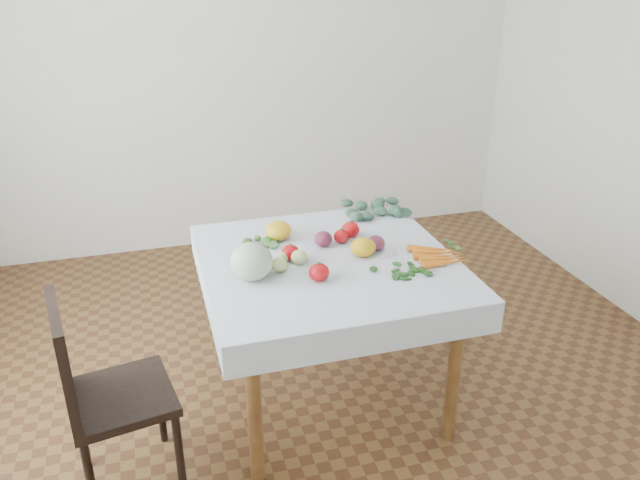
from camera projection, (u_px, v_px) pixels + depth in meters
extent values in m
plane|color=brown|center=(327.00, 394.00, 3.13)|extent=(4.00, 4.00, 0.00)
cube|color=white|center=(245.00, 59.00, 4.31)|extent=(4.00, 0.04, 2.70)
cube|color=brown|center=(328.00, 264.00, 2.83)|extent=(1.00, 1.00, 0.04)
cylinder|color=brown|center=(254.00, 410.00, 2.49)|extent=(0.06, 0.06, 0.71)
cylinder|color=brown|center=(454.00, 372.00, 2.71)|extent=(0.06, 0.06, 0.71)
cylinder|color=brown|center=(223.00, 303.00, 3.25)|extent=(0.06, 0.06, 0.71)
cylinder|color=brown|center=(380.00, 280.00, 3.48)|extent=(0.06, 0.06, 0.71)
cube|color=white|center=(328.00, 260.00, 2.82)|extent=(1.12, 1.12, 0.01)
cube|color=black|center=(121.00, 397.00, 2.46)|extent=(0.45, 0.45, 0.04)
cube|color=black|center=(63.00, 360.00, 2.29)|extent=(0.10, 0.39, 0.43)
cylinder|color=black|center=(179.00, 454.00, 2.48)|extent=(0.03, 0.03, 0.40)
cylinder|color=black|center=(80.00, 427.00, 2.62)|extent=(0.03, 0.03, 0.40)
cylinder|color=black|center=(160.00, 404.00, 2.75)|extent=(0.03, 0.03, 0.40)
ellipsoid|color=beige|center=(251.00, 261.00, 2.61)|extent=(0.23, 0.23, 0.16)
ellipsoid|color=#B40C10|center=(350.00, 230.00, 3.02)|extent=(0.12, 0.12, 0.08)
ellipsoid|color=#B40C10|center=(341.00, 236.00, 2.96)|extent=(0.08, 0.08, 0.07)
ellipsoid|color=#B40C10|center=(290.00, 253.00, 2.79)|extent=(0.11, 0.11, 0.07)
ellipsoid|color=#B40C10|center=(319.00, 272.00, 2.62)|extent=(0.11, 0.11, 0.08)
ellipsoid|color=yellow|center=(278.00, 230.00, 3.00)|extent=(0.15, 0.15, 0.09)
ellipsoid|color=yellow|center=(363.00, 247.00, 2.83)|extent=(0.12, 0.12, 0.08)
ellipsoid|color=#5E1B36|center=(323.00, 239.00, 2.93)|extent=(0.11, 0.11, 0.07)
ellipsoid|color=#5E1B36|center=(376.00, 243.00, 2.89)|extent=(0.11, 0.11, 0.07)
ellipsoid|color=#CFDD7F|center=(292.00, 258.00, 2.76)|extent=(0.06, 0.06, 0.05)
ellipsoid|color=#CFDD7F|center=(282.00, 259.00, 2.76)|extent=(0.06, 0.06, 0.05)
ellipsoid|color=#CFDD7F|center=(295.00, 262.00, 2.73)|extent=(0.06, 0.06, 0.05)
ellipsoid|color=#CFDD7F|center=(293.00, 253.00, 2.81)|extent=(0.06, 0.06, 0.05)
cone|color=orange|center=(432.00, 249.00, 2.87)|extent=(0.22, 0.11, 0.03)
cone|color=orange|center=(436.00, 253.00, 2.84)|extent=(0.22, 0.10, 0.03)
cone|color=orange|center=(439.00, 256.00, 2.81)|extent=(0.23, 0.08, 0.03)
cone|color=orange|center=(443.00, 259.00, 2.78)|extent=(0.23, 0.06, 0.03)
cone|color=orange|center=(446.00, 263.00, 2.75)|extent=(0.23, 0.04, 0.03)
ellipsoid|color=#3A5F46|center=(376.00, 208.00, 3.33)|extent=(0.06, 0.06, 0.04)
ellipsoid|color=#3A5F46|center=(367.00, 208.00, 3.33)|extent=(0.06, 0.06, 0.04)
ellipsoid|color=#3A5F46|center=(376.00, 210.00, 3.30)|extent=(0.06, 0.06, 0.04)
ellipsoid|color=#3A5F46|center=(375.00, 206.00, 3.36)|extent=(0.06, 0.06, 0.04)
ellipsoid|color=#3A5F46|center=(363.00, 210.00, 3.30)|extent=(0.06, 0.06, 0.04)
ellipsoid|color=#3A5F46|center=(385.00, 209.00, 3.32)|extent=(0.06, 0.06, 0.04)
ellipsoid|color=#3A5F46|center=(364.00, 205.00, 3.37)|extent=(0.06, 0.06, 0.04)
ellipsoid|color=#3A5F46|center=(371.00, 213.00, 3.26)|extent=(0.06, 0.06, 0.04)
ellipsoid|color=#3A5F46|center=(385.00, 205.00, 3.37)|extent=(0.06, 0.06, 0.04)
ellipsoid|color=#3A5F46|center=(353.00, 209.00, 3.32)|extent=(0.06, 0.06, 0.04)
ellipsoid|color=#3A5F46|center=(388.00, 213.00, 3.27)|extent=(0.06, 0.06, 0.04)
ellipsoid|color=#3A5F46|center=(371.00, 202.00, 3.42)|extent=(0.06, 0.06, 0.04)
ellipsoid|color=#3A5F46|center=(357.00, 215.00, 3.25)|extent=(0.06, 0.06, 0.04)
ellipsoid|color=#3A5F46|center=(397.00, 207.00, 3.35)|extent=(0.06, 0.06, 0.04)
ellipsoid|color=#3A5F46|center=(350.00, 204.00, 3.38)|extent=(0.06, 0.06, 0.04)
ellipsoid|color=#1E531A|center=(404.00, 270.00, 2.71)|extent=(0.05, 0.03, 0.01)
ellipsoid|color=#1E531A|center=(396.00, 269.00, 2.71)|extent=(0.05, 0.03, 0.01)
ellipsoid|color=#1E531A|center=(402.00, 273.00, 2.68)|extent=(0.05, 0.03, 0.01)
ellipsoid|color=#1E531A|center=(404.00, 267.00, 2.73)|extent=(0.05, 0.03, 0.01)
ellipsoid|color=#1E531A|center=(390.00, 271.00, 2.69)|extent=(0.05, 0.03, 0.01)
ellipsoid|color=#1E531A|center=(411.00, 272.00, 2.69)|extent=(0.05, 0.03, 0.01)
ellipsoid|color=#1E531A|center=(395.00, 265.00, 2.75)|extent=(0.05, 0.03, 0.01)
ellipsoid|color=#1E531A|center=(395.00, 276.00, 2.66)|extent=(0.05, 0.03, 0.01)
ellipsoid|color=#1E531A|center=(414.00, 267.00, 2.73)|extent=(0.05, 0.03, 0.01)
ellipsoid|color=#1E531A|center=(382.00, 268.00, 2.72)|extent=(0.05, 0.03, 0.01)
ellipsoid|color=#1E531A|center=(411.00, 277.00, 2.65)|extent=(0.05, 0.03, 0.01)
ellipsoid|color=#1E531A|center=(403.00, 262.00, 2.78)|extent=(0.05, 0.03, 0.01)
ellipsoid|color=#1E531A|center=(381.00, 276.00, 2.66)|extent=(0.05, 0.03, 0.01)
ellipsoid|color=#1E531A|center=(425.00, 271.00, 2.70)|extent=(0.05, 0.03, 0.01)
ellipsoid|color=#50813B|center=(267.00, 242.00, 2.96)|extent=(0.05, 0.05, 0.02)
ellipsoid|color=#50813B|center=(260.00, 242.00, 2.96)|extent=(0.05, 0.05, 0.02)
ellipsoid|color=#50813B|center=(266.00, 244.00, 2.94)|extent=(0.05, 0.05, 0.02)
ellipsoid|color=#50813B|center=(267.00, 240.00, 2.98)|extent=(0.05, 0.05, 0.02)
ellipsoid|color=#50813B|center=(256.00, 244.00, 2.94)|extent=(0.05, 0.05, 0.02)
ellipsoid|color=#50813B|center=(273.00, 243.00, 2.95)|extent=(0.05, 0.05, 0.02)
ellipsoid|color=#50813B|center=(259.00, 239.00, 2.99)|extent=(0.05, 0.05, 0.02)
ellipsoid|color=#50813B|center=(261.00, 247.00, 2.91)|extent=(0.05, 0.05, 0.02)
ellipsoid|color=#50813B|center=(275.00, 239.00, 2.99)|extent=(0.05, 0.05, 0.02)
ellipsoid|color=#50813B|center=(250.00, 242.00, 2.95)|extent=(0.05, 0.05, 0.02)
ellipsoid|color=#50813B|center=(274.00, 246.00, 2.92)|extent=(0.05, 0.05, 0.02)
ellipsoid|color=#50813B|center=(266.00, 236.00, 3.02)|extent=(0.05, 0.05, 0.02)
ellipsoid|color=#50813B|center=(250.00, 248.00, 2.90)|extent=(0.05, 0.05, 0.02)
ellipsoid|color=#50813B|center=(284.00, 241.00, 2.97)|extent=(0.05, 0.05, 0.02)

